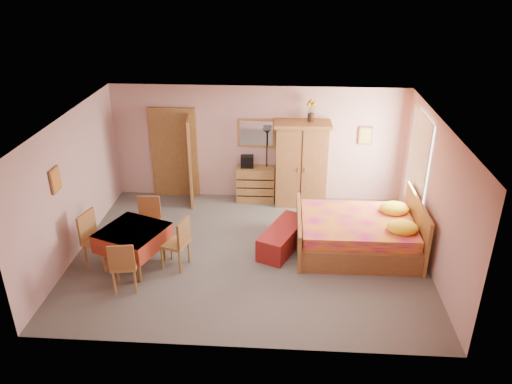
# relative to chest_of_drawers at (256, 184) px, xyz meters

# --- Properties ---
(floor) EXTENTS (6.50, 6.50, 0.00)m
(floor) POSITION_rel_chest_of_drawers_xyz_m (0.04, -2.29, -0.40)
(floor) COLOR slate
(floor) RESTS_ON ground
(ceiling) EXTENTS (6.50, 6.50, 0.00)m
(ceiling) POSITION_rel_chest_of_drawers_xyz_m (0.04, -2.29, 2.20)
(ceiling) COLOR brown
(ceiling) RESTS_ON wall_back
(wall_back) EXTENTS (6.50, 0.10, 2.60)m
(wall_back) POSITION_rel_chest_of_drawers_xyz_m (0.04, 0.21, 0.90)
(wall_back) COLOR #C79690
(wall_back) RESTS_ON floor
(wall_front) EXTENTS (6.50, 0.10, 2.60)m
(wall_front) POSITION_rel_chest_of_drawers_xyz_m (0.04, -4.79, 0.90)
(wall_front) COLOR #C79690
(wall_front) RESTS_ON floor
(wall_left) EXTENTS (0.10, 5.00, 2.60)m
(wall_left) POSITION_rel_chest_of_drawers_xyz_m (-3.21, -2.29, 0.90)
(wall_left) COLOR #C79690
(wall_left) RESTS_ON floor
(wall_right) EXTENTS (0.10, 5.00, 2.60)m
(wall_right) POSITION_rel_chest_of_drawers_xyz_m (3.29, -2.29, 0.90)
(wall_right) COLOR #C79690
(wall_right) RESTS_ON floor
(doorway) EXTENTS (1.06, 0.12, 2.15)m
(doorway) POSITION_rel_chest_of_drawers_xyz_m (-1.86, 0.18, 0.62)
(doorway) COLOR #9E6B35
(doorway) RESTS_ON floor
(window) EXTENTS (0.08, 1.40, 1.95)m
(window) POSITION_rel_chest_of_drawers_xyz_m (3.25, -1.09, 1.05)
(window) COLOR white
(window) RESTS_ON wall_right
(picture_left) EXTENTS (0.04, 0.32, 0.42)m
(picture_left) POSITION_rel_chest_of_drawers_xyz_m (-3.18, -2.89, 1.30)
(picture_left) COLOR orange
(picture_left) RESTS_ON wall_left
(picture_back) EXTENTS (0.30, 0.04, 0.40)m
(picture_back) POSITION_rel_chest_of_drawers_xyz_m (2.39, 0.18, 1.15)
(picture_back) COLOR #D8BF59
(picture_back) RESTS_ON wall_back
(chest_of_drawers) EXTENTS (0.86, 0.44, 0.81)m
(chest_of_drawers) POSITION_rel_chest_of_drawers_xyz_m (0.00, 0.00, 0.00)
(chest_of_drawers) COLOR #A16E36
(chest_of_drawers) RESTS_ON floor
(wall_mirror) EXTENTS (0.84, 0.06, 0.67)m
(wall_mirror) POSITION_rel_chest_of_drawers_xyz_m (0.00, 0.21, 1.15)
(wall_mirror) COLOR white
(wall_mirror) RESTS_ON wall_back
(stereo) EXTENTS (0.29, 0.22, 0.27)m
(stereo) POSITION_rel_chest_of_drawers_xyz_m (-0.19, 0.03, 0.54)
(stereo) COLOR black
(stereo) RESTS_ON chest_of_drawers
(floor_lamp) EXTENTS (0.23, 0.23, 1.69)m
(floor_lamp) POSITION_rel_chest_of_drawers_xyz_m (0.24, 0.08, 0.44)
(floor_lamp) COLOR black
(floor_lamp) RESTS_ON floor
(wardrobe) EXTENTS (1.24, 0.66, 1.91)m
(wardrobe) POSITION_rel_chest_of_drawers_xyz_m (1.01, -0.07, 0.55)
(wardrobe) COLOR #996233
(wardrobe) RESTS_ON floor
(sunflower_vase) EXTENTS (0.19, 0.19, 0.46)m
(sunflower_vase) POSITION_rel_chest_of_drawers_xyz_m (1.17, 0.00, 1.74)
(sunflower_vase) COLOR #EAB113
(sunflower_vase) RESTS_ON wardrobe
(bed) EXTENTS (2.29, 1.81, 1.06)m
(bed) POSITION_rel_chest_of_drawers_xyz_m (2.04, -2.00, 0.13)
(bed) COLOR #B81263
(bed) RESTS_ON floor
(bench) EXTENTS (1.00, 1.45, 0.45)m
(bench) POSITION_rel_chest_of_drawers_xyz_m (0.66, -2.04, -0.18)
(bench) COLOR maroon
(bench) RESTS_ON floor
(dining_table) EXTENTS (1.33, 1.33, 0.75)m
(dining_table) POSITION_rel_chest_of_drawers_xyz_m (-1.99, -2.82, -0.03)
(dining_table) COLOR maroon
(dining_table) RESTS_ON floor
(chair_south) EXTENTS (0.48, 0.48, 0.93)m
(chair_south) POSITION_rel_chest_of_drawers_xyz_m (-1.96, -3.47, 0.06)
(chair_south) COLOR #AB7839
(chair_south) RESTS_ON floor
(chair_north) EXTENTS (0.44, 0.44, 0.96)m
(chair_north) POSITION_rel_chest_of_drawers_xyz_m (-1.93, -2.09, 0.07)
(chair_north) COLOR #935B31
(chair_north) RESTS_ON floor
(chair_west) EXTENTS (0.57, 0.57, 1.04)m
(chair_west) POSITION_rel_chest_of_drawers_xyz_m (-2.61, -2.84, 0.11)
(chair_west) COLOR #B0703B
(chair_west) RESTS_ON floor
(chair_east) EXTENTS (0.54, 0.54, 0.97)m
(chair_east) POSITION_rel_chest_of_drawers_xyz_m (-1.26, -2.78, 0.08)
(chair_east) COLOR #A67838
(chair_east) RESTS_ON floor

